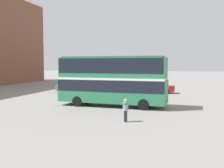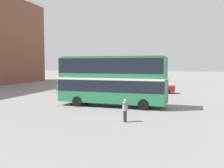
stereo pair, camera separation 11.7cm
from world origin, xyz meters
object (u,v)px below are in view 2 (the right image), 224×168
object	(u,v)px
double_decker_bus	(112,78)
pedestrian_foreground	(125,108)
parked_car_kerb_near	(158,87)
parked_car_kerb_far	(73,87)

from	to	relation	value
double_decker_bus	pedestrian_foreground	bearing A→B (deg)	-63.74
parked_car_kerb_near	parked_car_kerb_far	bearing A→B (deg)	-165.04
double_decker_bus	parked_car_kerb_far	distance (m)	13.20
double_decker_bus	parked_car_kerb_far	xyz separation A→B (m)	(-8.34, 10.06, -1.87)
double_decker_bus	pedestrian_foreground	xyz separation A→B (m)	(2.57, -6.13, -1.68)
double_decker_bus	pedestrian_foreground	distance (m)	6.85
parked_car_kerb_far	double_decker_bus	bearing A→B (deg)	130.72
pedestrian_foreground	parked_car_kerb_far	size ratio (longest dim) A/B	0.37
pedestrian_foreground	parked_car_kerb_far	world-z (taller)	pedestrian_foreground
double_decker_bus	parked_car_kerb_far	bearing A→B (deg)	133.13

